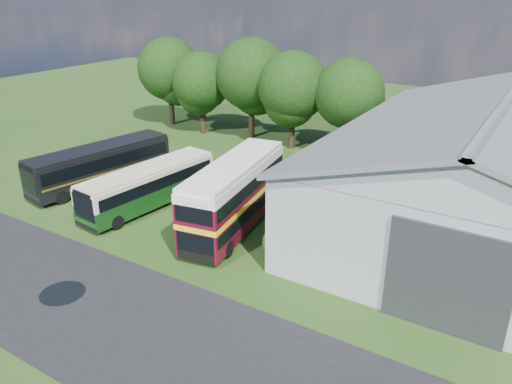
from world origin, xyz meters
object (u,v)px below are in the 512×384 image
Objects in this scene: storage_shed at (496,164)px; bus_dark_single at (101,164)px; bus_green_single at (149,186)px; bus_maroon_double at (235,196)px.

bus_dark_single is (-25.90, -7.79, -2.55)m from storage_shed.
bus_green_single is (-20.05, -8.85, -2.66)m from storage_shed.
bus_dark_single is (-12.65, 0.70, -0.56)m from bus_maroon_double.
storage_shed reaches higher than bus_green_single.
bus_dark_single is at bearing 175.90° from bus_green_single.
bus_green_single is at bearing -156.19° from storage_shed.
bus_maroon_double reaches higher than bus_dark_single.
bus_maroon_double is at bearing 9.06° from bus_green_single.
storage_shed is 2.38× the size of bus_maroon_double.
storage_shed is at bearing 23.52° from bus_maroon_double.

